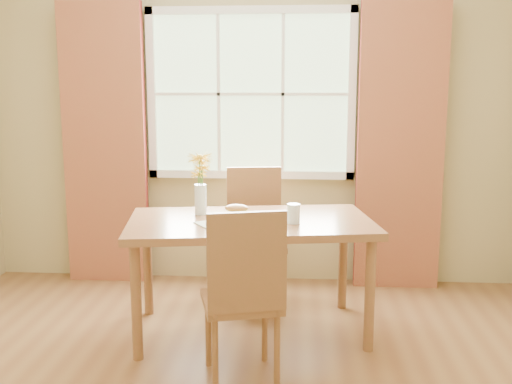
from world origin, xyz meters
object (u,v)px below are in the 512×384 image
at_px(flower_vase, 200,176).
at_px(chair_near, 244,290).
at_px(croissant_sandwich, 237,213).
at_px(dining_table, 250,231).
at_px(chair_far, 255,228).
at_px(water_glass, 293,214).

bearing_deg(flower_vase, chair_near, -66.91).
distance_m(chair_near, croissant_sandwich, 0.62).
xyz_separation_m(dining_table, flower_vase, (-0.33, 0.13, 0.33)).
xyz_separation_m(chair_near, croissant_sandwich, (-0.09, 0.55, 0.28)).
bearing_deg(flower_vase, croissant_sandwich, -47.33).
relative_size(dining_table, chair_far, 1.68).
relative_size(dining_table, water_glass, 13.64).
xyz_separation_m(water_glass, flower_vase, (-0.61, 0.21, 0.20)).
distance_m(water_glass, flower_vase, 0.67).
distance_m(dining_table, water_glass, 0.31).
bearing_deg(chair_near, dining_table, 76.99).
height_order(chair_near, flower_vase, flower_vase).
xyz_separation_m(dining_table, croissant_sandwich, (-0.07, -0.15, 0.15)).
bearing_deg(dining_table, croissant_sandwich, -123.77).
height_order(chair_far, croissant_sandwich, chair_far).
bearing_deg(chair_far, water_glass, -76.63).
relative_size(chair_near, croissant_sandwich, 6.30).
relative_size(croissant_sandwich, flower_vase, 0.38).
xyz_separation_m(chair_far, water_glass, (0.28, -0.69, 0.26)).
xyz_separation_m(chair_far, flower_vase, (-0.32, -0.47, 0.46)).
bearing_deg(water_glass, dining_table, 163.88).
bearing_deg(chair_far, croissant_sandwich, -103.39).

